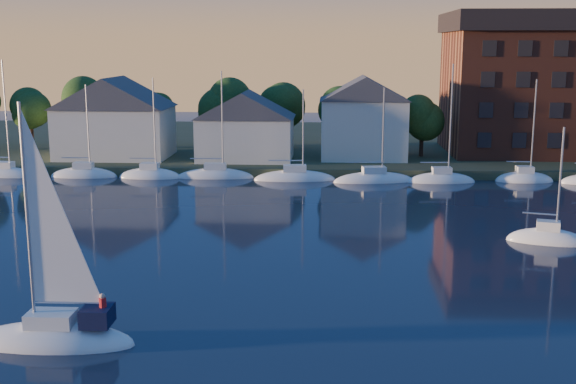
# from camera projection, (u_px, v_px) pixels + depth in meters

# --- Properties ---
(shoreline_land) EXTENTS (160.00, 50.00, 2.00)m
(shoreline_land) POSITION_uv_depth(u_px,v_px,m) (302.00, 147.00, 103.61)
(shoreline_land) COLOR #343F24
(shoreline_land) RESTS_ON ground
(wooden_dock) EXTENTS (120.00, 3.00, 1.00)m
(wooden_dock) POSITION_uv_depth(u_px,v_px,m) (294.00, 175.00, 81.10)
(wooden_dock) COLOR brown
(wooden_dock) RESTS_ON ground
(clubhouse_west) EXTENTS (13.65, 9.45, 9.64)m
(clubhouse_west) POSITION_uv_depth(u_px,v_px,m) (115.00, 116.00, 86.99)
(clubhouse_west) COLOR white
(clubhouse_west) RESTS_ON shoreline_land
(clubhouse_centre) EXTENTS (11.55, 8.40, 8.08)m
(clubhouse_centre) POSITION_uv_depth(u_px,v_px,m) (246.00, 125.00, 85.30)
(clubhouse_centre) COLOR white
(clubhouse_centre) RESTS_ON shoreline_land
(clubhouse_east) EXTENTS (10.50, 8.40, 9.80)m
(clubhouse_east) POSITION_uv_depth(u_px,v_px,m) (364.00, 116.00, 86.33)
(clubhouse_east) COLOR white
(clubhouse_east) RESTS_ON shoreline_land
(condo_block) EXTENTS (31.00, 17.00, 17.40)m
(condo_block) POSITION_uv_depth(u_px,v_px,m) (571.00, 83.00, 89.98)
(condo_block) COLOR brown
(condo_block) RESTS_ON shoreline_land
(tree_line) EXTENTS (93.40, 5.40, 8.90)m
(tree_line) POSITION_uv_depth(u_px,v_px,m) (314.00, 104.00, 90.33)
(tree_line) COLOR #392519
(tree_line) RESTS_ON shoreline_land
(moored_fleet) EXTENTS (95.50, 2.40, 12.05)m
(moored_fleet) POSITION_uv_depth(u_px,v_px,m) (330.00, 180.00, 77.93)
(moored_fleet) COLOR white
(moored_fleet) RESTS_ON ground
(hero_sailboat) EXTENTS (8.15, 2.69, 12.89)m
(hero_sailboat) POSITION_uv_depth(u_px,v_px,m) (55.00, 333.00, 35.09)
(hero_sailboat) COLOR white
(hero_sailboat) RESTS_ON ground
(drifting_sailboat_right) EXTENTS (6.16, 3.44, 9.70)m
(drifting_sailboat_right) POSITION_uv_depth(u_px,v_px,m) (547.00, 241.00, 53.32)
(drifting_sailboat_right) COLOR white
(drifting_sailboat_right) RESTS_ON ground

